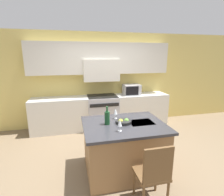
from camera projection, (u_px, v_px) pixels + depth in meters
name	position (u px, v px, depth m)	size (l,w,h in m)	color
ground_plane	(117.00, 158.00, 3.59)	(10.00, 10.00, 0.00)	#7A664C
back_cabinetry	(100.00, 71.00, 5.03)	(10.00, 0.46, 2.70)	#DBC166
back_counter	(102.00, 112.00, 5.07)	(3.90, 0.62, 0.93)	silver
range_stove	(102.00, 112.00, 5.05)	(0.86, 0.70, 0.94)	#B7B7BC
microwave	(131.00, 90.00, 5.12)	(0.48, 0.38, 0.30)	#B7B7BC
kitchen_island	(124.00, 147.00, 3.11)	(1.40, 1.09, 0.90)	olive
island_chair	(154.00, 172.00, 2.32)	(0.42, 0.40, 0.95)	brown
wine_bottle	(107.00, 118.00, 2.96)	(0.09, 0.09, 0.32)	#194723
wine_glass_near	(120.00, 123.00, 2.69)	(0.07, 0.07, 0.20)	white
wine_glass_far	(115.00, 112.00, 3.23)	(0.07, 0.07, 0.20)	white
fruit_bowl	(124.00, 122.00, 3.03)	(0.27, 0.27, 0.09)	black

